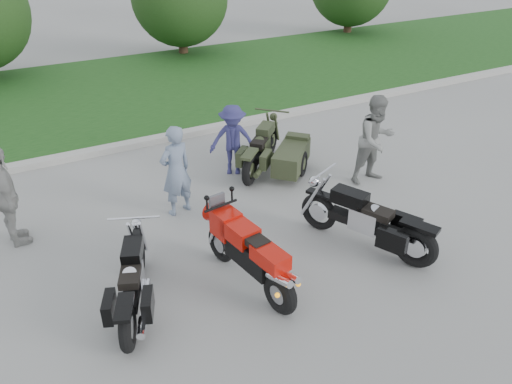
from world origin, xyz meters
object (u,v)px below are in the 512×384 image
sportbike_red (250,253)px  person_grey (376,140)px  cruiser_left (133,285)px  cruiser_sidecar (278,155)px  person_stripe (176,171)px  person_back (6,197)px  person_denim (233,140)px  cruiser_right (371,223)px

sportbike_red → person_grey: (3.87, 1.79, 0.34)m
cruiser_left → cruiser_sidecar: (4.01, 2.75, -0.02)m
person_stripe → person_back: (-2.82, 0.39, 0.03)m
cruiser_sidecar → person_denim: 1.04m
cruiser_sidecar → person_stripe: person_stripe is taller
person_stripe → person_back: size_ratio=0.97×
person_stripe → person_denim: size_ratio=1.13×
cruiser_right → person_stripe: (-2.42, 2.64, 0.38)m
person_stripe → cruiser_left: bearing=41.7°
cruiser_sidecar → person_stripe: (-2.50, -0.53, 0.46)m
sportbike_red → cruiser_right: (2.23, -0.10, -0.11)m
cruiser_left → person_back: bearing=138.8°
cruiser_sidecar → person_denim: (-0.87, 0.44, 0.35)m
person_denim → person_back: (-4.46, -0.58, 0.13)m
person_grey → person_denim: size_ratio=1.21×
cruiser_sidecar → person_stripe: 2.60m
person_back → cruiser_left: bearing=-160.5°
cruiser_left → person_grey: bearing=37.0°
cruiser_left → person_denim: 4.49m
sportbike_red → person_grey: bearing=16.1°
cruiser_left → cruiser_sidecar: bearing=56.6°
cruiser_sidecar → person_stripe: size_ratio=1.18×
sportbike_red → person_stripe: person_stripe is taller
cruiser_sidecar → person_grey: (1.56, -1.27, 0.52)m
cruiser_sidecar → person_denim: size_ratio=1.34×
sportbike_red → cruiser_right: 2.23m
person_back → person_grey: bearing=-106.5°
cruiser_left → person_grey: person_grey is taller
cruiser_sidecar → person_denim: bearing=-160.8°
cruiser_right → cruiser_left: bearing=149.7°
cruiser_left → cruiser_sidecar: size_ratio=1.02×
person_stripe → person_grey: bearing=155.5°
sportbike_red → person_denim: 3.80m
person_stripe → person_grey: person_grey is taller
sportbike_red → person_stripe: bearing=85.5°
cruiser_left → person_back: (-1.31, 2.61, 0.47)m
person_grey → cruiser_left: bearing=-166.0°
cruiser_left → cruiser_sidecar: 4.87m
person_denim → sportbike_red: bearing=-83.7°
cruiser_left → person_denim: bearing=67.6°
cruiser_left → person_back: size_ratio=1.17×
cruiser_sidecar → sportbike_red: bearing=-81.1°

